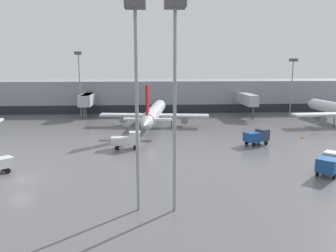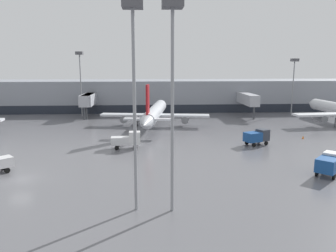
# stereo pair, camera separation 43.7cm
# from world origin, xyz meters

# --- Properties ---
(ground_plane) EXTENTS (320.00, 320.00, 0.00)m
(ground_plane) POSITION_xyz_m (0.00, 0.00, 0.00)
(ground_plane) COLOR slate
(terminal_building) EXTENTS (160.00, 28.79, 9.00)m
(terminal_building) POSITION_xyz_m (0.17, 61.84, 4.50)
(terminal_building) COLOR gray
(terminal_building) RESTS_ON ground_plane
(parked_jet_0) EXTENTS (24.48, 32.78, 9.94)m
(parked_jet_0) POSITION_xyz_m (16.98, 34.04, 3.00)
(parked_jet_0) COLOR silver
(parked_jet_0) RESTS_ON ground_plane
(service_truck_0) EXTENTS (4.73, 4.74, 2.63)m
(service_truck_0) POSITION_xyz_m (37.95, -0.67, 1.55)
(service_truck_0) COLOR #19478C
(service_truck_0) RESTS_ON ground_plane
(service_truck_2) EXTENTS (4.79, 1.86, 2.82)m
(service_truck_2) POSITION_xyz_m (12.06, 14.17, 1.50)
(service_truck_2) COLOR silver
(service_truck_2) RESTS_ON ground_plane
(service_truck_3) EXTENTS (4.72, 3.51, 2.64)m
(service_truck_3) POSITION_xyz_m (34.09, 15.28, 1.52)
(service_truck_3) COLOR #19478C
(service_truck_3) RESTS_ON ground_plane
(traffic_cone_1) EXTENTS (0.38, 0.38, 0.57)m
(traffic_cone_1) POSITION_xyz_m (44.38, 19.54, 0.29)
(traffic_cone_1) COLOR orange
(traffic_cone_1) RESTS_ON ground_plane
(apron_light_mast_0) EXTENTS (1.80, 1.80, 19.09)m
(apron_light_mast_0) POSITION_xyz_m (14.28, -9.16, 14.98)
(apron_light_mast_0) COLOR gray
(apron_light_mast_0) RESTS_ON ground_plane
(apron_light_mast_1) EXTENTS (1.80, 1.80, 15.30)m
(apron_light_mast_1) POSITION_xyz_m (56.16, 51.31, 12.34)
(apron_light_mast_1) COLOR gray
(apron_light_mast_1) RESTS_ON ground_plane
(apron_light_mast_2) EXTENTS (1.80, 1.80, 17.00)m
(apron_light_mast_2) POSITION_xyz_m (-2.23, 50.20, 13.54)
(apron_light_mast_2) COLOR gray
(apron_light_mast_2) RESTS_ON ground_plane
(apron_light_mast_3) EXTENTS (1.80, 1.80, 19.07)m
(apron_light_mast_3) POSITION_xyz_m (17.66, -9.59, 14.97)
(apron_light_mast_3) COLOR gray
(apron_light_mast_3) RESTS_ON ground_plane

